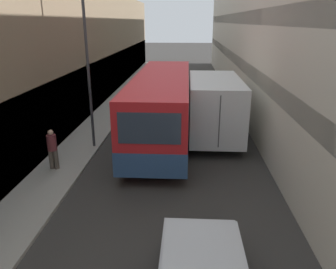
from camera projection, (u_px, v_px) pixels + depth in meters
The scene contains 9 objects.
ground_plane at pixel (174, 134), 16.95m from camera, with size 150.00×150.00×0.00m, color #33302D.
sidewalk_left at pixel (93, 131), 17.17m from camera, with size 1.89×60.00×0.12m.
building_left_shopfront at pixel (47, 64), 16.15m from camera, with size 2.40×60.00×7.73m.
building_right_apartment at pixel (287, 9), 14.69m from camera, with size 2.40×60.00×12.13m.
bus at pixel (162, 104), 16.11m from camera, with size 2.57×11.27×3.09m.
box_truck at pixel (213, 103), 16.56m from camera, with size 2.38×7.61×2.96m.
panel_van at pixel (165, 74), 29.00m from camera, with size 1.94×4.51×1.92m.
pedestrian at pixel (52, 148), 12.41m from camera, with size 0.37×0.35×1.57m.
street_lamp at pixel (84, 23), 13.25m from camera, with size 0.36×0.80×7.90m.
Camera 1 is at (0.64, -1.01, 5.52)m, focal length 35.00 mm.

